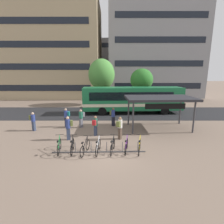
% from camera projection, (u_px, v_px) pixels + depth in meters
% --- Properties ---
extents(ground, '(200.00, 200.00, 0.00)m').
position_uv_depth(ground, '(107.00, 153.00, 10.77)').
color(ground, '#7A6656').
extents(bus_lane_asphalt, '(80.00, 7.20, 0.01)m').
position_uv_depth(bus_lane_asphalt, '(110.00, 113.00, 21.67)').
color(bus_lane_asphalt, '#232326').
rests_on(bus_lane_asphalt, ground).
extents(city_bus, '(12.14, 3.21, 3.20)m').
position_uv_depth(city_bus, '(134.00, 99.00, 21.27)').
color(city_bus, '#196B3D').
rests_on(city_bus, ground).
extents(bike_rack, '(5.87, 0.21, 0.70)m').
position_uv_depth(bike_rack, '(100.00, 151.00, 10.88)').
color(bike_rack, '#47474C').
rests_on(bike_rack, ground).
extents(parked_bicycle_green_0, '(0.52, 1.71, 0.99)m').
position_uv_depth(parked_bicycle_green_0, '(60.00, 146.00, 10.88)').
color(parked_bicycle_green_0, black).
rests_on(parked_bicycle_green_0, ground).
extents(parked_bicycle_black_1, '(0.52, 1.72, 0.99)m').
position_uv_depth(parked_bicycle_black_1, '(73.00, 146.00, 10.88)').
color(parked_bicycle_black_1, black).
rests_on(parked_bicycle_black_1, ground).
extents(parked_bicycle_black_2, '(0.54, 1.70, 0.99)m').
position_uv_depth(parked_bicycle_black_2, '(86.00, 148.00, 10.68)').
color(parked_bicycle_black_2, black).
rests_on(parked_bicycle_black_2, ground).
extents(parked_bicycle_silver_3, '(0.52, 1.72, 0.99)m').
position_uv_depth(parked_bicycle_silver_3, '(99.00, 147.00, 10.79)').
color(parked_bicycle_silver_3, black).
rests_on(parked_bicycle_silver_3, ground).
extents(parked_bicycle_black_4, '(0.52, 1.71, 0.99)m').
position_uv_depth(parked_bicycle_black_4, '(113.00, 146.00, 10.86)').
color(parked_bicycle_black_4, black).
rests_on(parked_bicycle_black_4, ground).
extents(parked_bicycle_purple_5, '(0.52, 1.70, 0.99)m').
position_uv_depth(parked_bicycle_purple_5, '(127.00, 146.00, 10.92)').
color(parked_bicycle_purple_5, black).
rests_on(parked_bicycle_purple_5, ground).
extents(parked_bicycle_yellow_6, '(0.57, 1.69, 0.99)m').
position_uv_depth(parked_bicycle_yellow_6, '(140.00, 146.00, 10.87)').
color(parked_bicycle_yellow_6, black).
rests_on(parked_bicycle_yellow_6, ground).
extents(transit_shelter, '(6.01, 3.71, 2.85)m').
position_uv_depth(transit_shelter, '(161.00, 99.00, 15.03)').
color(transit_shelter, '#38383D').
rests_on(transit_shelter, ground).
extents(commuter_olive_pack_0, '(0.60, 0.52, 1.63)m').
position_uv_depth(commuter_olive_pack_0, '(34.00, 120.00, 14.87)').
color(commuter_olive_pack_0, '#2D3851').
rests_on(commuter_olive_pack_0, ground).
extents(commuter_teal_pack_1, '(0.52, 0.34, 1.74)m').
position_uv_depth(commuter_teal_pack_1, '(67.00, 116.00, 15.92)').
color(commuter_teal_pack_1, black).
rests_on(commuter_teal_pack_1, ground).
extents(commuter_olive_pack_2, '(0.57, 0.60, 1.75)m').
position_uv_depth(commuter_olive_pack_2, '(114.00, 115.00, 16.19)').
color(commuter_olive_pack_2, black).
rests_on(commuter_olive_pack_2, ground).
extents(commuter_olive_pack_3, '(0.59, 0.45, 1.80)m').
position_uv_depth(commuter_olive_pack_3, '(69.00, 126.00, 12.77)').
color(commuter_olive_pack_3, '#2D3851').
rests_on(commuter_olive_pack_3, ground).
extents(commuter_grey_pack_4, '(0.57, 0.60, 1.69)m').
position_uv_depth(commuter_grey_pack_4, '(82.00, 117.00, 15.70)').
color(commuter_grey_pack_4, '#565660').
rests_on(commuter_grey_pack_4, ground).
extents(commuter_olive_pack_5, '(0.55, 0.60, 1.73)m').
position_uv_depth(commuter_olive_pack_5, '(121.00, 126.00, 12.87)').
color(commuter_olive_pack_5, '#47382D').
rests_on(commuter_olive_pack_5, ground).
extents(commuter_red_pack_6, '(0.44, 0.59, 1.61)m').
position_uv_depth(commuter_red_pack_6, '(96.00, 124.00, 13.65)').
color(commuter_red_pack_6, '#2D3851').
rests_on(commuter_red_pack_6, ground).
extents(street_tree_0, '(3.99, 3.99, 7.01)m').
position_uv_depth(street_tree_0, '(102.00, 75.00, 26.30)').
color(street_tree_0, brown).
rests_on(street_tree_0, ground).
extents(street_tree_1, '(3.23, 3.23, 5.54)m').
position_uv_depth(street_tree_1, '(142.00, 80.00, 24.81)').
color(street_tree_1, brown).
rests_on(street_tree_1, ground).
extents(building_left_wing, '(22.64, 12.95, 18.71)m').
position_uv_depth(building_left_wing, '(47.00, 51.00, 36.11)').
color(building_left_wing, tan).
rests_on(building_left_wing, ground).
extents(building_right_wing, '(18.75, 12.16, 24.87)m').
position_uv_depth(building_right_wing, '(154.00, 37.00, 36.78)').
color(building_right_wing, gray).
rests_on(building_right_wing, ground).
extents(building_centre_block, '(17.60, 10.75, 13.85)m').
position_uv_depth(building_centre_block, '(109.00, 66.00, 51.54)').
color(building_centre_block, gray).
rests_on(building_centre_block, ground).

